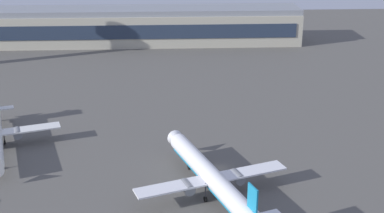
% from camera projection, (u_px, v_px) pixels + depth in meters
% --- Properties ---
extents(ground_plane, '(416.00, 416.00, 0.00)m').
position_uv_depth(ground_plane, '(220.00, 169.00, 127.21)').
color(ground_plane, '#56544F').
extents(terminal_building, '(150.18, 22.40, 16.40)m').
position_uv_depth(terminal_building, '(136.00, 26.00, 241.67)').
color(terminal_building, '#B2AD99').
rests_on(terminal_building, ground).
extents(airplane_terminal_side, '(34.13, 43.35, 11.49)m').
position_uv_depth(airplane_terminal_side, '(212.00, 177.00, 114.07)').
color(airplane_terminal_side, white).
rests_on(airplane_terminal_side, ground).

